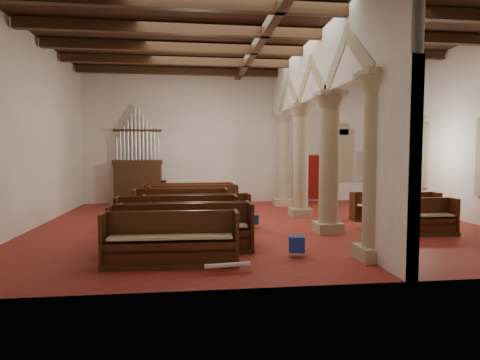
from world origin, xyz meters
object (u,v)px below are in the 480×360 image
Objects in this scene: lectern at (161,194)px; processional_banner at (378,187)px; pipe_organ at (138,174)px; nave_pew_0 at (171,247)px; aisle_pew_0 at (418,222)px.

processional_banner is at bearing -18.85° from lectern.
nave_pew_0 is (1.91, -9.87, -1.00)m from pipe_organ.
pipe_organ is 2.05× the size of aisle_pew_0.
lectern is at bearing -0.59° from pipe_organ.
processional_banner is at bearing 76.13° from aisle_pew_0.
processional_banner is at bearing -8.26° from pipe_organ.
lectern is (0.98, -0.01, -0.90)m from pipe_organ.
processional_banner is at bearing 45.87° from nave_pew_0.
processional_banner is 1.21× the size of aisle_pew_0.
nave_pew_0 is (-8.59, -8.35, -0.46)m from processional_banner.
pipe_organ is 1.33m from lectern.
processional_banner is 6.33m from aisle_pew_0.
lectern is 0.40× the size of nave_pew_0.
aisle_pew_0 is at bearing -115.83° from processional_banner.
nave_pew_0 is at bearing -145.68° from processional_banner.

